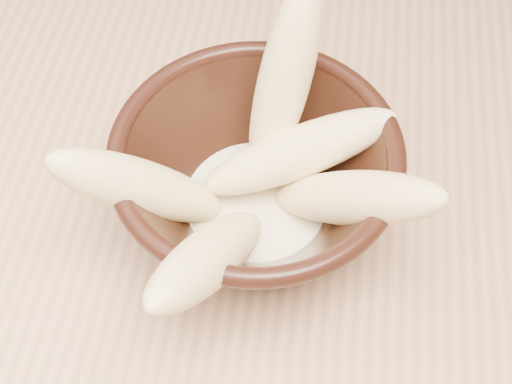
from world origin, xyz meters
TOP-DOWN VIEW (x-y plane):
  - table at (0.00, 0.00)m, footprint 1.20×0.80m
  - bowl at (-0.21, -0.00)m, footprint 0.19×0.19m
  - milk_puddle at (-0.21, -0.00)m, footprint 0.11×0.11m
  - banana_upright at (-0.20, 0.04)m, footprint 0.07×0.10m
  - banana_left at (-0.27, -0.03)m, footprint 0.12×0.08m
  - banana_right at (-0.14, -0.02)m, footprint 0.13×0.09m
  - banana_across at (-0.18, 0.01)m, footprint 0.14×0.08m
  - banana_front at (-0.22, -0.08)m, footprint 0.08×0.15m

SIDE VIEW (x-z plane):
  - table at x=0.00m, z-range 0.30..1.05m
  - milk_puddle at x=-0.21m, z-range 0.78..0.79m
  - bowl at x=-0.21m, z-range 0.76..0.86m
  - banana_across at x=-0.18m, z-range 0.79..0.87m
  - banana_right at x=-0.14m, z-range 0.78..0.89m
  - banana_front at x=-0.22m, z-range 0.77..0.90m
  - banana_left at x=-0.27m, z-range 0.78..0.90m
  - banana_upright at x=-0.20m, z-range 0.78..0.94m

